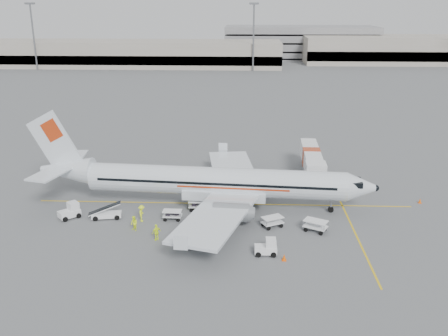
{
  "coord_description": "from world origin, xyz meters",
  "views": [
    {
      "loc": [
        2.39,
        -54.6,
        22.84
      ],
      "look_at": [
        0.0,
        2.0,
        3.8
      ],
      "focal_mm": 40.0,
      "sensor_mm": 36.0,
      "label": 1
    }
  ],
  "objects_px": {
    "tug_fore": "(266,247)",
    "tug_aft": "(69,211)",
    "aircraft": "(216,163)",
    "belt_loader": "(106,208)",
    "jet_bridge": "(311,163)",
    "tug_mid": "(187,237)"
  },
  "relations": [
    {
      "from": "aircraft",
      "to": "belt_loader",
      "type": "relative_size",
      "value": 9.12
    },
    {
      "from": "tug_fore",
      "to": "tug_aft",
      "type": "relative_size",
      "value": 0.92
    },
    {
      "from": "aircraft",
      "to": "tug_fore",
      "type": "height_order",
      "value": "aircraft"
    },
    {
      "from": "tug_fore",
      "to": "tug_mid",
      "type": "distance_m",
      "value": 7.81
    },
    {
      "from": "tug_mid",
      "to": "jet_bridge",
      "type": "bearing_deg",
      "value": 49.05
    },
    {
      "from": "jet_bridge",
      "to": "aircraft",
      "type": "bearing_deg",
      "value": -136.46
    },
    {
      "from": "tug_aft",
      "to": "jet_bridge",
      "type": "bearing_deg",
      "value": -14.61
    },
    {
      "from": "aircraft",
      "to": "tug_fore",
      "type": "xyz_separation_m",
      "value": [
        5.34,
        -11.32,
        -4.55
      ]
    },
    {
      "from": "belt_loader",
      "to": "tug_mid",
      "type": "xyz_separation_m",
      "value": [
        9.58,
        -6.15,
        -0.25
      ]
    },
    {
      "from": "jet_bridge",
      "to": "tug_fore",
      "type": "bearing_deg",
      "value": -105.33
    },
    {
      "from": "tug_fore",
      "to": "tug_aft",
      "type": "height_order",
      "value": "tug_aft"
    },
    {
      "from": "tug_fore",
      "to": "belt_loader",
      "type": "bearing_deg",
      "value": 155.27
    },
    {
      "from": "aircraft",
      "to": "tug_aft",
      "type": "bearing_deg",
      "value": -161.78
    },
    {
      "from": "tug_aft",
      "to": "aircraft",
      "type": "bearing_deg",
      "value": -28.55
    },
    {
      "from": "aircraft",
      "to": "tug_fore",
      "type": "distance_m",
      "value": 13.32
    },
    {
      "from": "tug_fore",
      "to": "tug_aft",
      "type": "distance_m",
      "value": 22.63
    },
    {
      "from": "belt_loader",
      "to": "tug_fore",
      "type": "xyz_separation_m",
      "value": [
        17.26,
        -7.59,
        -0.34
      ]
    },
    {
      "from": "jet_bridge",
      "to": "tug_fore",
      "type": "height_order",
      "value": "jet_bridge"
    },
    {
      "from": "jet_bridge",
      "to": "tug_fore",
      "type": "xyz_separation_m",
      "value": [
        -6.89,
        -22.18,
        -1.18
      ]
    },
    {
      "from": "belt_loader",
      "to": "tug_aft",
      "type": "xyz_separation_m",
      "value": [
        -4.12,
        -0.16,
        -0.28
      ]
    },
    {
      "from": "aircraft",
      "to": "tug_fore",
      "type": "bearing_deg",
      "value": -60.12
    },
    {
      "from": "aircraft",
      "to": "belt_loader",
      "type": "xyz_separation_m",
      "value": [
        -11.91,
        -3.72,
        -4.21
      ]
    }
  ]
}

